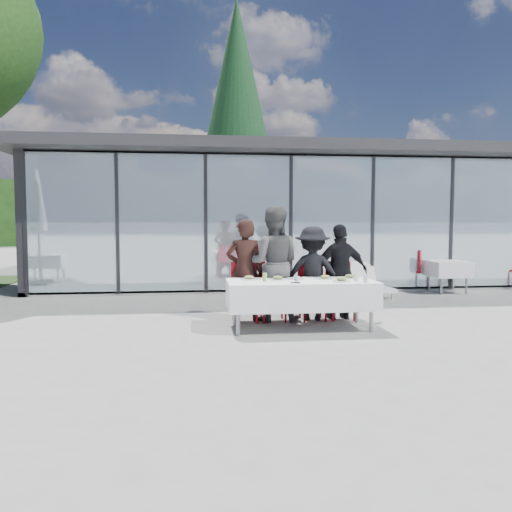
{
  "coord_description": "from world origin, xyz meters",
  "views": [
    {
      "loc": [
        -1.09,
        -7.28,
        1.66
      ],
      "look_at": [
        -0.1,
        1.2,
        1.06
      ],
      "focal_mm": 35.0,
      "sensor_mm": 36.0,
      "label": 1
    }
  ],
  "objects_px": {
    "diner_chair_a": "(244,289)",
    "plate_c": "(325,278)",
    "diner_a": "(245,270)",
    "spare_chair_b": "(418,268)",
    "diner_chair_c": "(312,287)",
    "plate_extra": "(342,280)",
    "conifer_tree": "(237,113)",
    "spare_table_right": "(448,269)",
    "diner_b": "(273,264)",
    "diner_d": "(341,272)",
    "juice_bottle": "(265,277)",
    "diner_c": "(313,273)",
    "plate_d": "(350,277)",
    "diner_chair_d": "(339,287)",
    "diner_chair_b": "(272,288)",
    "plate_b": "(278,279)",
    "lounger": "(369,283)",
    "plate_a": "(249,278)",
    "dining_table": "(301,294)"
  },
  "relations": [
    {
      "from": "lounger",
      "to": "diner_chair_d",
      "type": "bearing_deg",
      "value": -118.92
    },
    {
      "from": "diner_chair_a",
      "to": "diner_c",
      "type": "height_order",
      "value": "diner_c"
    },
    {
      "from": "diner_chair_a",
      "to": "diner_chair_d",
      "type": "bearing_deg",
      "value": 0.0
    },
    {
      "from": "diner_chair_d",
      "to": "spare_chair_b",
      "type": "bearing_deg",
      "value": 48.29
    },
    {
      "from": "diner_chair_d",
      "to": "diner_chair_b",
      "type": "bearing_deg",
      "value": 180.0
    },
    {
      "from": "diner_chair_c",
      "to": "plate_extra",
      "type": "xyz_separation_m",
      "value": [
        0.23,
        -0.97,
        0.24
      ]
    },
    {
      "from": "dining_table",
      "to": "plate_d",
      "type": "height_order",
      "value": "plate_d"
    },
    {
      "from": "juice_bottle",
      "to": "spare_table_right",
      "type": "distance_m",
      "value": 5.93
    },
    {
      "from": "plate_c",
      "to": "diner_a",
      "type": "bearing_deg",
      "value": 155.01
    },
    {
      "from": "plate_b",
      "to": "lounger",
      "type": "height_order",
      "value": "plate_b"
    },
    {
      "from": "diner_c",
      "to": "conifer_tree",
      "type": "distance_m",
      "value": 13.19
    },
    {
      "from": "plate_extra",
      "to": "plate_d",
      "type": "bearing_deg",
      "value": 57.75
    },
    {
      "from": "diner_a",
      "to": "diner_chair_c",
      "type": "relative_size",
      "value": 1.74
    },
    {
      "from": "diner_b",
      "to": "dining_table",
      "type": "bearing_deg",
      "value": 126.52
    },
    {
      "from": "dining_table",
      "to": "plate_c",
      "type": "distance_m",
      "value": 0.49
    },
    {
      "from": "diner_chair_b",
      "to": "plate_a",
      "type": "xyz_separation_m",
      "value": [
        -0.45,
        -0.56,
        0.24
      ]
    },
    {
      "from": "diner_chair_c",
      "to": "plate_c",
      "type": "height_order",
      "value": "diner_chair_c"
    },
    {
      "from": "plate_d",
      "to": "juice_bottle",
      "type": "relative_size",
      "value": 2.07
    },
    {
      "from": "plate_a",
      "to": "spare_chair_b",
      "type": "height_order",
      "value": "spare_chair_b"
    },
    {
      "from": "diner_d",
      "to": "plate_extra",
      "type": "distance_m",
      "value": 0.95
    },
    {
      "from": "diner_a",
      "to": "spare_chair_b",
      "type": "relative_size",
      "value": 1.74
    },
    {
      "from": "diner_b",
      "to": "plate_c",
      "type": "xyz_separation_m",
      "value": [
        0.75,
        -0.57,
        -0.18
      ]
    },
    {
      "from": "diner_b",
      "to": "plate_b",
      "type": "distance_m",
      "value": 0.63
    },
    {
      "from": "diner_chair_d",
      "to": "plate_a",
      "type": "distance_m",
      "value": 1.72
    },
    {
      "from": "juice_bottle",
      "to": "spare_chair_b",
      "type": "relative_size",
      "value": 0.14
    },
    {
      "from": "diner_a",
      "to": "spare_table_right",
      "type": "height_order",
      "value": "diner_a"
    },
    {
      "from": "plate_extra",
      "to": "conifer_tree",
      "type": "xyz_separation_m",
      "value": [
        -0.55,
        13.03,
        5.21
      ]
    },
    {
      "from": "plate_d",
      "to": "conifer_tree",
      "type": "xyz_separation_m",
      "value": [
        -0.8,
        12.63,
        5.21
      ]
    },
    {
      "from": "diner_d",
      "to": "diner_b",
      "type": "bearing_deg",
      "value": -4.51
    },
    {
      "from": "diner_c",
      "to": "diner_d",
      "type": "height_order",
      "value": "diner_d"
    },
    {
      "from": "diner_b",
      "to": "plate_a",
      "type": "bearing_deg",
      "value": 58.84
    },
    {
      "from": "diner_a",
      "to": "diner_chair_a",
      "type": "relative_size",
      "value": 1.74
    },
    {
      "from": "diner_b",
      "to": "juice_bottle",
      "type": "height_order",
      "value": "diner_b"
    },
    {
      "from": "spare_table_right",
      "to": "spare_chair_b",
      "type": "distance_m",
      "value": 0.72
    },
    {
      "from": "plate_b",
      "to": "diner_chair_b",
      "type": "bearing_deg",
      "value": 88.62
    },
    {
      "from": "dining_table",
      "to": "diner_a",
      "type": "bearing_deg",
      "value": 139.29
    },
    {
      "from": "diner_b",
      "to": "diner_chair_b",
      "type": "distance_m",
      "value": 0.42
    },
    {
      "from": "plate_c",
      "to": "diner_d",
      "type": "bearing_deg",
      "value": 54.04
    },
    {
      "from": "diner_chair_d",
      "to": "conifer_tree",
      "type": "distance_m",
      "value": 13.26
    },
    {
      "from": "diner_chair_c",
      "to": "plate_a",
      "type": "height_order",
      "value": "diner_chair_c"
    },
    {
      "from": "diner_c",
      "to": "plate_extra",
      "type": "height_order",
      "value": "diner_c"
    },
    {
      "from": "plate_b",
      "to": "lounger",
      "type": "xyz_separation_m",
      "value": [
        2.62,
        3.28,
        -0.52
      ]
    },
    {
      "from": "diner_chair_a",
      "to": "plate_c",
      "type": "height_order",
      "value": "diner_chair_a"
    },
    {
      "from": "diner_b",
      "to": "diner_c",
      "type": "height_order",
      "value": "diner_b"
    },
    {
      "from": "lounger",
      "to": "conifer_tree",
      "type": "height_order",
      "value": "conifer_tree"
    },
    {
      "from": "diner_a",
      "to": "diner_chair_c",
      "type": "bearing_deg",
      "value": -173.22
    },
    {
      "from": "plate_b",
      "to": "conifer_tree",
      "type": "distance_m",
      "value": 13.75
    },
    {
      "from": "diner_chair_c",
      "to": "plate_extra",
      "type": "distance_m",
      "value": 1.03
    },
    {
      "from": "spare_chair_b",
      "to": "diner_d",
      "type": "bearing_deg",
      "value": -131.21
    },
    {
      "from": "spare_chair_b",
      "to": "dining_table",
      "type": "bearing_deg",
      "value": -132.93
    }
  ]
}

